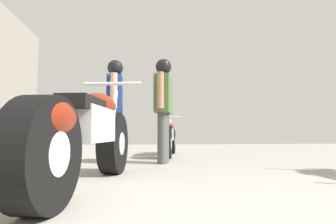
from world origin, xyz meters
The scene contains 5 objects.
ground_plane centered at (0.00, 3.18, 0.00)m, with size 15.85×15.85×0.00m, color #9E998E.
motorcycle_maroon_cruiser centered at (-1.11, 2.10, 0.45)m, with size 0.73×2.24×1.05m.
motorcycle_black_naked centered at (-0.11, 5.33, 0.35)m, with size 0.64×1.83×0.85m.
mechanic_in_blue centered at (-1.09, 4.07, 0.98)m, with size 0.25×0.64×1.64m.
mechanic_with_helmet centered at (-0.32, 3.95, 0.99)m, with size 0.33×0.65×1.64m.
Camera 1 is at (-0.66, -0.24, 0.46)m, focal length 28.74 mm.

